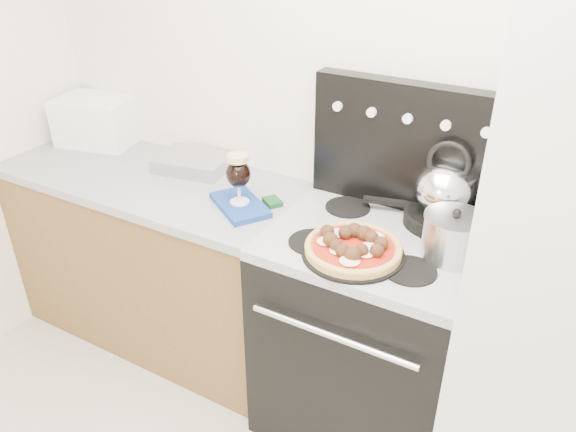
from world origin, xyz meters
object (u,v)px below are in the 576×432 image
Objects in this scene: toaster_oven at (97,120)px; pizza_pan at (353,253)px; skillet at (440,218)px; stock_pot at (453,238)px; base_cabinet at (162,261)px; tea_kettle at (445,184)px; stove_body at (367,337)px; beer_glass at (239,179)px; oven_mitt at (240,205)px; pizza at (353,246)px.

toaster_oven is 1.04× the size of pizza_pan.
pizza_pan is 0.41m from skillet.
toaster_oven is 1.35× the size of skillet.
stock_pot is at bearing -64.34° from skillet.
tea_kettle is (1.28, 0.18, 0.66)m from base_cabinet.
tea_kettle reaches higher than base_cabinet.
tea_kettle is (0.18, 0.20, 0.65)m from stove_body.
beer_glass is 1.05× the size of stock_pot.
skillet reaches higher than pizza_pan.
beer_glass is 0.60× the size of pizza_pan.
stock_pot is at bearing -19.92° from toaster_oven.
base_cabinet is at bearing 173.92° from beer_glass.
toaster_oven is at bearing 166.97° from oven_mitt.
oven_mitt is 0.85m from stock_pot.
toaster_oven is (-1.60, 0.21, 0.58)m from stove_body.
toaster_oven is 1.11× the size of pizza.
tea_kettle reaches higher than pizza.
stove_body is 3.15× the size of oven_mitt.
stove_body is 0.70m from tea_kettle.
base_cabinet is 5.18× the size of oven_mitt.
pizza_pan is at bearing -12.34° from oven_mitt.
skillet reaches higher than oven_mitt.
beer_glass is at bearing -6.08° from base_cabinet.
pizza_pan is at bearing -119.32° from skillet.
stock_pot is (0.27, 0.01, 0.55)m from stove_body.
toaster_oven is at bearing 179.95° from skillet.
base_cabinet is at bearing 178.70° from stove_body.
pizza_pan is 1.49× the size of tea_kettle.
pizza is (-0.02, -0.15, 0.52)m from stove_body.
oven_mitt is (-0.58, -0.03, 0.47)m from stove_body.
oven_mitt is 0.56m from pizza_pan.
skillet is (0.18, 0.20, 0.50)m from stove_body.
stove_body is 0.57m from skillet.
stock_pot reaches higher than pizza.
base_cabinet is at bearing 173.92° from oven_mitt.
tea_kettle is (0.00, 0.00, 0.14)m from skillet.
pizza_pan reaches higher than oven_mitt.
stove_body is 2.64× the size of pizza.
tea_kettle reaches higher than beer_glass.
skillet is at bearing 49.34° from stove_body.
pizza_pan is (0.55, -0.12, -0.10)m from beer_glass.
pizza_pan is 0.34m from stock_pot.
toaster_oven reaches higher than stove_body.
pizza_pan is 1.76× the size of stock_pot.
oven_mitt is at bearing -6.08° from base_cabinet.
stock_pot is (0.85, 0.04, -0.04)m from beer_glass.
toaster_oven is 1.62m from pizza_pan.
oven_mitt is 0.79m from skillet.
tea_kettle is 0.24m from stock_pot.
pizza is at bearing -99.26° from stove_body.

